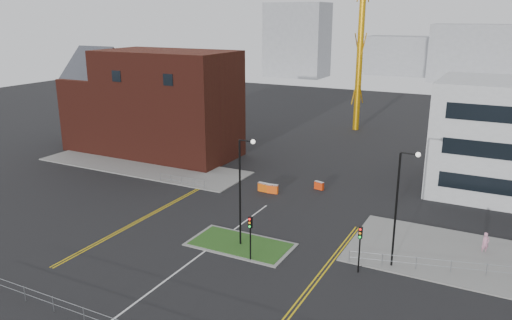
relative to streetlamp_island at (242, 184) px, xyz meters
The scene contains 25 objects.
ground 9.91m from the streetlamp_island, 105.50° to the right, with size 200.00×200.00×0.00m, color black.
pavement_left 26.80m from the streetlamp_island, 147.78° to the left, with size 28.00×8.00×0.12m, color slate.
pavement_right 21.35m from the streetlamp_island, 16.87° to the left, with size 24.00×10.00×0.12m, color slate.
island_kerb 5.38m from the streetlamp_island, behind, with size 8.60×4.60×0.08m, color slate.
grass_island 5.36m from the streetlamp_island, behind, with size 8.00×4.00×0.12m, color #1F4A18.
brick_building 32.20m from the streetlamp_island, 141.56° to the left, with size 24.20×10.07×14.24m.
streetlamp_island is the anchor object (origin of this frame).
streetlamp_right_near 12.17m from the streetlamp_island, ahead, with size 1.46×0.36×9.18m.
traffic_light_island 3.92m from the streetlamp_island, 48.59° to the right, with size 0.28×0.33×3.65m.
traffic_light_right 10.19m from the streetlamp_island, ahead, with size 0.28×0.33×3.65m.
railing_front 14.91m from the streetlamp_island, 99.00° to the right, with size 24.05×0.05×1.10m.
railing_left 17.22m from the streetlamp_island, 142.89° to the left, with size 6.05×0.05×1.10m.
railing_right 19.18m from the streetlamp_island, 10.84° to the left, with size 19.05×5.05×1.10m.
centre_line 8.38m from the streetlamp_island, 110.29° to the right, with size 0.15×30.00×0.01m, color silver.
yellow_left_a 12.61m from the streetlamp_island, 169.89° to the left, with size 0.12×24.00×0.01m, color gold.
yellow_left_b 12.35m from the streetlamp_island, 169.62° to the left, with size 0.12×24.00×0.01m, color gold.
yellow_right_a 9.29m from the streetlamp_island, 15.36° to the right, with size 0.12×20.00×0.01m, color gold.
yellow_right_b 9.53m from the streetlamp_island, 14.78° to the right, with size 0.12×20.00×0.01m, color gold.
skyline_a 119.82m from the streetlamp_island, 110.65° to the left, with size 18.00×12.00×22.00m, color gray.
skyline_b 122.28m from the streetlamp_island, 86.35° to the left, with size 24.00×12.00×16.00m, color gray.
skyline_d 132.40m from the streetlamp_island, 94.43° to the left, with size 30.00×12.00×12.00m, color gray.
pedestrian 20.01m from the streetlamp_island, 23.14° to the left, with size 0.65×0.42×1.77m, color pink.
barrier_left 14.19m from the streetlamp_island, 109.07° to the left, with size 1.20×0.48×0.99m.
barrier_mid 16.76m from the streetlamp_island, 87.20° to the left, with size 1.12×0.59×0.89m.
barrier_right 13.85m from the streetlamp_island, 104.37° to the left, with size 1.21×0.53×0.99m.
Camera 1 is at (20.47, -25.05, 18.39)m, focal length 35.00 mm.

